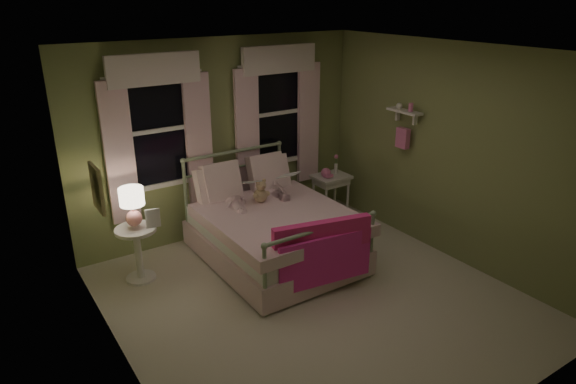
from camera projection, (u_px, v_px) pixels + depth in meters
room_shell at (316, 187)px, 5.09m from camera, size 4.20×4.20×4.20m
bed at (272, 230)px, 6.27m from camera, size 1.58×2.04×1.18m
pink_throw at (324, 246)px, 5.39m from camera, size 1.10×0.33×0.71m
child_left at (234, 181)px, 6.25m from camera, size 0.32×0.25×0.78m
child_right at (273, 176)px, 6.56m from camera, size 0.33×0.27×0.66m
book_left at (244, 186)px, 6.05m from camera, size 0.23×0.17×0.26m
book_right at (284, 181)px, 6.36m from camera, size 0.22×0.17×0.26m
teddy_bear at (261, 193)px, 6.33m from camera, size 0.23×0.18×0.31m
nightstand_left at (137, 247)px, 5.80m from camera, size 0.46×0.46×0.65m
table_lamp at (132, 203)px, 5.60m from camera, size 0.27×0.27×0.45m
book_nightstand at (146, 228)px, 5.70m from camera, size 0.21×0.26×0.02m
nightstand_right at (331, 182)px, 7.38m from camera, size 0.50×0.40×0.64m
pink_toy at (326, 173)px, 7.27m from camera, size 0.14×0.18×0.14m
bud_vase at (336, 164)px, 7.40m from camera, size 0.06×0.06×0.28m
window_left at (158, 125)px, 6.11m from camera, size 1.34×0.13×1.96m
window_right at (278, 108)px, 6.99m from camera, size 1.34×0.13×1.96m
wall_shelf at (404, 125)px, 6.53m from camera, size 0.15×0.50×0.60m
framed_picture at (97, 189)px, 4.48m from camera, size 0.03×0.32×0.42m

